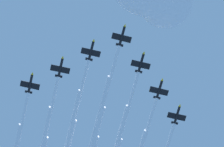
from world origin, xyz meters
TOP-DOWN VIEW (x-y plane):
  - jet_lead at (19.95, 15.07)m, footprint 57.71×43.98m
  - jet_starboard_inner at (21.65, 29.71)m, footprint 58.30×43.71m

SIDE VIEW (x-z plane):
  - jet_lead at x=19.95m, z-range 140.74..144.40m
  - jet_starboard_inner at x=21.65m, z-range 142.37..146.07m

